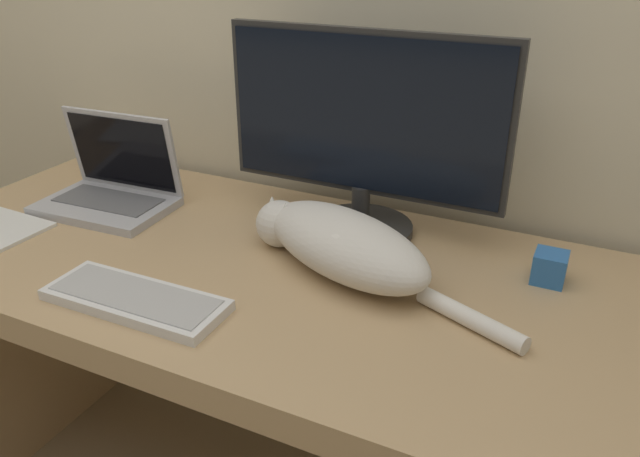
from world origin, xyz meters
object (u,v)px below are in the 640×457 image
Objects in this scene: monitor at (363,135)px; cat at (341,242)px; external_keyboard at (136,299)px; laptop at (111,189)px.

monitor is 1.03× the size of cat.
external_keyboard is 0.58× the size of cat.
laptop is at bearing 136.39° from external_keyboard.
monitor is at bearing 9.22° from laptop.
monitor is at bearing 60.26° from external_keyboard.
laptop is 0.93× the size of external_keyboard.
laptop is 0.63m from cat.
cat reaches higher than external_keyboard.
cat is at bearing -79.90° from monitor.
external_keyboard is at bearing -113.41° from cat.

